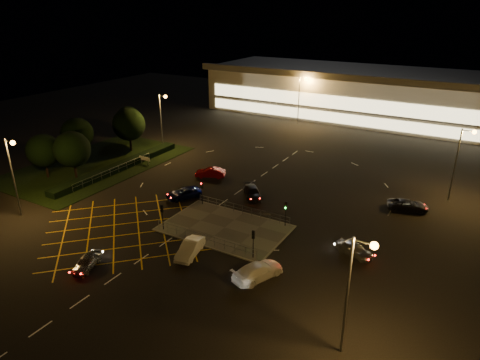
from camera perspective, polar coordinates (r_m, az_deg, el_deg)
The scene contains 27 objects.
ground at distance 53.47m, azimuth -2.72°, elevation -5.04°, with size 180.00×180.00×0.00m, color black.
pedestrian_island at distance 51.00m, azimuth -2.04°, elevation -6.40°, with size 14.00×9.00×0.12m, color #4C4944.
grass_verge at distance 74.92m, azimuth -18.46°, elevation 2.04°, with size 18.00×30.00×0.08m, color black.
hedge at distance 71.24m, azimuth -15.80°, elevation 1.71°, with size 2.00×26.00×1.00m, color black.
supermarket at distance 106.70m, azimuth 15.88°, elevation 11.11°, with size 72.00×26.50×10.50m.
streetlight_sw at distance 57.96m, azimuth -28.00°, elevation 1.54°, with size 1.78×0.56×10.03m.
streetlight_se at distance 31.88m, azimuth 15.08°, elevation -12.92°, with size 1.78×0.56×10.03m.
streetlight_nw at distance 78.21m, azimuth -10.31°, elevation 8.67°, with size 1.78×0.56×10.03m.
streetlight_ne at distance 62.39m, azimuth 27.38°, elevation 3.00°, with size 1.78×0.56×10.03m.
streetlight_far_left at distance 96.36m, azimuth 8.13°, elevation 11.35°, with size 1.78×0.56×10.03m.
signal_sw at distance 50.32m, azimuth -10.33°, elevation -4.23°, with size 0.28×0.30×3.15m.
signal_se at distance 44.22m, azimuth 1.79°, elevation -7.81°, with size 0.28×0.30×3.15m.
signal_nw at distance 55.99m, azimuth -5.11°, elevation -1.12°, with size 0.28×0.30×3.15m.
signal_ne at distance 50.57m, azimuth 6.13°, elevation -3.84°, with size 0.28×0.30×3.15m.
tree_a at distance 70.52m, azimuth -24.75°, elevation 3.57°, with size 5.04×5.04×6.86m.
tree_b at distance 76.53m, azimuth -20.90°, elevation 5.76°, with size 5.40×5.40×7.35m.
tree_c at distance 78.68m, azimuth -14.60°, elevation 7.18°, with size 5.76×5.76×7.84m.
tree_d at distance 87.14m, azimuth -14.67°, elevation 7.97°, with size 4.68×4.68×6.37m.
tree_e at distance 68.43m, azimuth -21.48°, elevation 3.83°, with size 5.40×5.40×7.35m.
car_near_silver at distance 46.32m, azimuth -19.74°, elevation -10.21°, with size 1.57×3.91×1.33m, color #AFB2B6.
car_queue_white at distance 45.90m, azimuth -6.67°, elevation -9.05°, with size 1.63×4.69×1.54m, color silver.
car_left_blue at distance 59.01m, azimuth -7.52°, elevation -1.74°, with size 2.28×4.94×1.37m, color #0C144A.
car_far_dkgrey at distance 58.69m, azimuth 1.67°, elevation -1.67°, with size 1.97×4.84×1.40m, color black.
car_right_silver at distance 47.15m, azimuth 15.00°, elevation -8.90°, with size 1.69×4.20×1.43m, color #A1A3A8.
car_circ_red at distance 65.63m, azimuth -3.98°, elevation 1.00°, with size 1.59×4.55×1.50m, color maroon.
car_east_grey at distance 59.09m, azimuth 21.48°, elevation -3.14°, with size 2.35×5.09×1.41m, color black.
car_approach_white at distance 42.18m, azimuth 2.39°, elevation -12.00°, with size 2.21×5.44×1.58m, color silver.
Camera 1 is at (26.05, -39.71, 24.56)m, focal length 32.00 mm.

